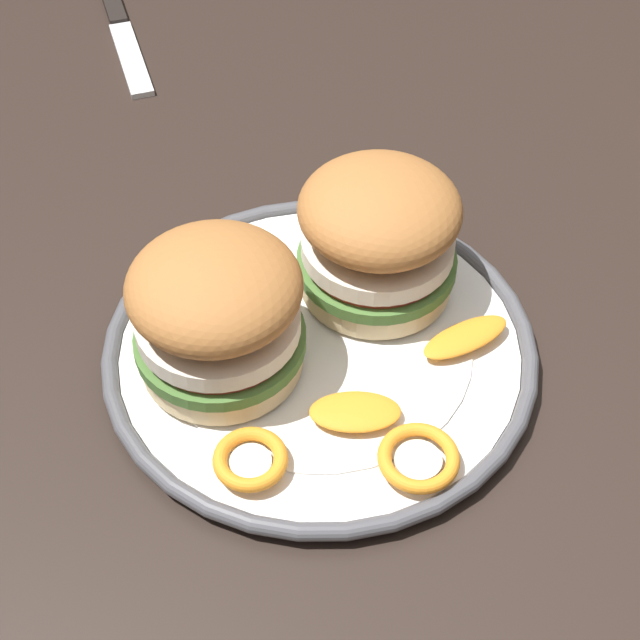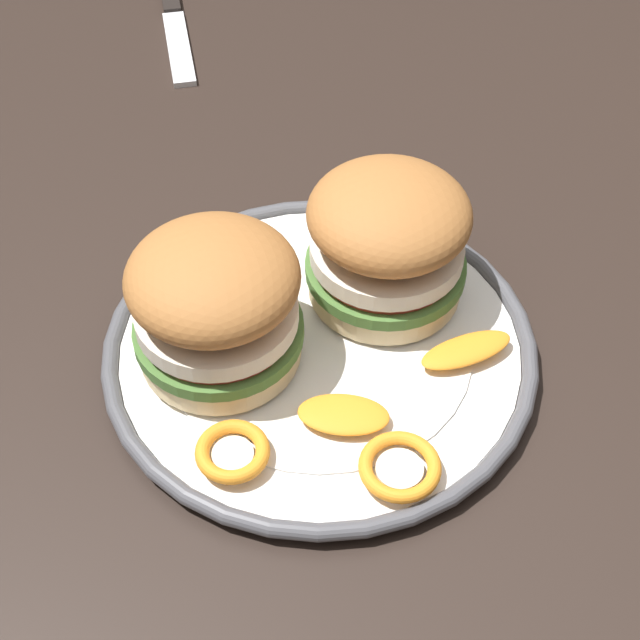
% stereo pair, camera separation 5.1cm
% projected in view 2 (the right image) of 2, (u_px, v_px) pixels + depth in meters
% --- Properties ---
extents(dining_table, '(1.35, 0.95, 0.75)m').
position_uv_depth(dining_table, '(300.00, 387.00, 0.79)').
color(dining_table, black).
rests_on(dining_table, ground).
extents(dinner_plate, '(0.31, 0.31, 0.02)m').
position_uv_depth(dinner_plate, '(320.00, 348.00, 0.68)').
color(dinner_plate, white).
rests_on(dinner_plate, dining_table).
extents(sandwich_half_left, '(0.16, 0.16, 0.10)m').
position_uv_depth(sandwich_half_left, '(215.00, 302.00, 0.63)').
color(sandwich_half_left, beige).
rests_on(sandwich_half_left, dinner_plate).
extents(sandwich_half_right, '(0.16, 0.16, 0.10)m').
position_uv_depth(sandwich_half_right, '(388.00, 239.00, 0.67)').
color(sandwich_half_right, beige).
rests_on(sandwich_half_right, dinner_plate).
extents(orange_peel_curled, '(0.07, 0.07, 0.01)m').
position_uv_depth(orange_peel_curled, '(400.00, 467.00, 0.60)').
color(orange_peel_curled, orange).
rests_on(orange_peel_curled, dinner_plate).
extents(orange_peel_strip_long, '(0.04, 0.06, 0.01)m').
position_uv_depth(orange_peel_strip_long, '(344.00, 415.00, 0.63)').
color(orange_peel_strip_long, orange).
rests_on(orange_peel_strip_long, dinner_plate).
extents(orange_peel_strip_short, '(0.06, 0.07, 0.01)m').
position_uv_depth(orange_peel_strip_short, '(466.00, 350.00, 0.66)').
color(orange_peel_strip_short, orange).
rests_on(orange_peel_strip_short, dinner_plate).
extents(orange_peel_small_curl, '(0.07, 0.07, 0.01)m').
position_uv_depth(orange_peel_small_curl, '(233.00, 452.00, 0.61)').
color(orange_peel_small_curl, orange).
rests_on(orange_peel_small_curl, dinner_plate).
extents(table_knife, '(0.21, 0.10, 0.01)m').
position_uv_depth(table_knife, '(173.00, 17.00, 0.99)').
color(table_knife, silver).
rests_on(table_knife, dining_table).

